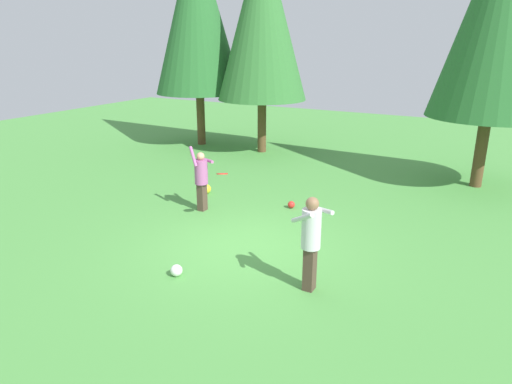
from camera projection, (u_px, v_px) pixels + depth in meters
The scene contains 10 objects.
ground_plane at pixel (244, 245), 10.03m from camera, with size 40.00×40.00×0.00m, color #4C9342.
person_thrower at pixel (201, 176), 11.83m from camera, with size 0.64×0.64×1.72m.
person_catcher at pixel (311, 236), 7.96m from camera, with size 0.76×0.72×1.75m.
frisbee at pixel (222, 174), 10.75m from camera, with size 0.37×0.37×0.09m.
ball_red at pixel (291, 205), 12.23m from camera, with size 0.19×0.19×0.19m, color red.
ball_white at pixel (176, 270), 8.71m from camera, with size 0.23×0.23×0.23m, color white.
ball_yellow at pixel (206, 189), 13.38m from camera, with size 0.28×0.28×0.28m, color yellow.
tree_right at pixel (504, 4), 12.48m from camera, with size 3.46×3.46×8.28m.
tree_far_left at pixel (197, 12), 18.10m from camera, with size 3.54×3.54×8.46m.
tree_left at pixel (262, 17), 16.86m from camera, with size 3.38×3.38×8.07m.
Camera 1 is at (4.60, -7.92, 4.27)m, focal length 32.29 mm.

